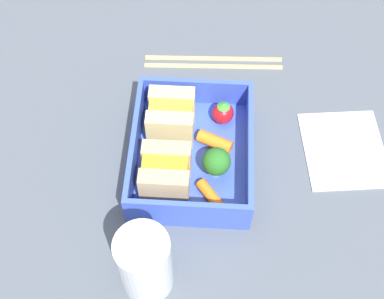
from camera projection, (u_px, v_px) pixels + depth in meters
The scene contains 12 objects.
ground_plane at pixel (192, 166), 65.45cm from camera, with size 120.00×120.00×2.00cm, color #4E565F.
bento_tray at pixel (192, 159), 64.10cm from camera, with size 17.23×13.93×1.20cm, color blue.
bento_rim at pixel (192, 147), 61.91cm from camera, with size 17.23×13.93×3.98cm.
sandwich_left at pixel (166, 173), 59.55cm from camera, with size 5.58×5.46×4.90cm.
sandwich_center_left at pixel (171, 117), 63.66cm from camera, with size 5.58×5.46×4.90cm.
carrot_stick_left at pixel (211, 196), 60.05cm from camera, with size 1.29×1.29×4.14cm, color orange.
broccoli_floret at pixel (216, 162), 60.40cm from camera, with size 3.28×3.28×4.11cm.
carrot_stick_far_left at pixel (215, 141), 63.78cm from camera, with size 1.57×1.57×4.23cm, color orange.
strawberry_far_left at pixel (223, 113), 65.23cm from camera, with size 2.67×2.67×3.27cm.
chopstick_pair at pixel (213, 61), 72.75cm from camera, with size 2.78×18.79×0.70cm.
drinking_glass at pixel (145, 264), 52.72cm from camera, with size 5.40×5.40×9.56cm, color white.
folded_napkin at pixel (344, 149), 65.32cm from camera, with size 11.15×9.75×0.40cm, color white.
Camera 1 is at (-33.25, -1.94, 55.38)cm, focal length 50.00 mm.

